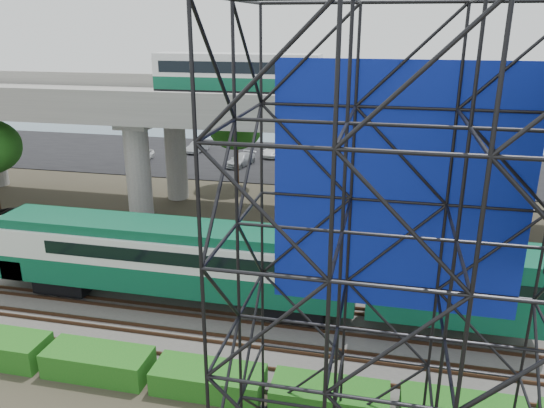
# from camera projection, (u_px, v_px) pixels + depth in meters

# --- Properties ---
(ground) EXTENTS (140.00, 140.00, 0.00)m
(ground) POSITION_uv_depth(u_px,v_px,m) (218.00, 331.00, 26.17)
(ground) COLOR #474233
(ground) RESTS_ON ground
(ballast_bed) EXTENTS (90.00, 12.00, 0.20)m
(ballast_bed) POSITION_uv_depth(u_px,v_px,m) (230.00, 309.00, 27.99)
(ballast_bed) COLOR slate
(ballast_bed) RESTS_ON ground
(service_road) EXTENTS (90.00, 5.00, 0.08)m
(service_road) POSITION_uv_depth(u_px,v_px,m) (266.00, 247.00, 35.86)
(service_road) COLOR black
(service_road) RESTS_ON ground
(parking_lot) EXTENTS (90.00, 18.00, 0.08)m
(parking_lot) POSITION_uv_depth(u_px,v_px,m) (316.00, 163.00, 57.56)
(parking_lot) COLOR black
(parking_lot) RESTS_ON ground
(harbor_water) EXTENTS (140.00, 40.00, 0.03)m
(harbor_water) POSITION_uv_depth(u_px,v_px,m) (337.00, 127.00, 77.88)
(harbor_water) COLOR #40576A
(harbor_water) RESTS_ON ground
(rail_tracks) EXTENTS (90.00, 9.52, 0.16)m
(rail_tracks) POSITION_uv_depth(u_px,v_px,m) (230.00, 306.00, 27.93)
(rail_tracks) COLOR #472D1E
(rail_tracks) RESTS_ON ballast_bed
(commuter_train) EXTENTS (29.30, 3.06, 4.30)m
(commuter_train) POSITION_uv_depth(u_px,v_px,m) (213.00, 260.00, 27.26)
(commuter_train) COLOR black
(commuter_train) RESTS_ON rail_tracks
(overpass) EXTENTS (80.00, 12.00, 12.40)m
(overpass) POSITION_uv_depth(u_px,v_px,m) (280.00, 114.00, 38.34)
(overpass) COLOR #9E9B93
(overpass) RESTS_ON ground
(scaffold_tower) EXTENTS (9.36, 6.36, 15.00)m
(scaffold_tower) POSITION_uv_depth(u_px,v_px,m) (394.00, 287.00, 14.74)
(scaffold_tower) COLOR black
(scaffold_tower) RESTS_ON ground
(hedge_strip) EXTENTS (34.60, 1.80, 1.20)m
(hedge_strip) POSITION_uv_depth(u_px,v_px,m) (209.00, 379.00, 21.81)
(hedge_strip) COLOR #145B16
(hedge_strip) RESTS_ON ground
(trees) EXTENTS (40.94, 16.94, 7.69)m
(trees) POSITION_uv_depth(u_px,v_px,m) (223.00, 146.00, 40.26)
(trees) COLOR #382314
(trees) RESTS_ON ground
(suv) EXTENTS (5.51, 2.83, 1.49)m
(suv) POSITION_uv_depth(u_px,v_px,m) (22.00, 219.00, 38.77)
(suv) COLOR black
(suv) RESTS_ON service_road
(parked_cars) EXTENTS (37.84, 9.70, 1.31)m
(parked_cars) POSITION_uv_depth(u_px,v_px,m) (323.00, 158.00, 56.92)
(parked_cars) COLOR white
(parked_cars) RESTS_ON parking_lot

